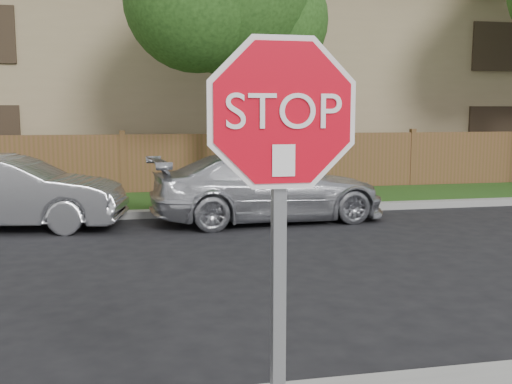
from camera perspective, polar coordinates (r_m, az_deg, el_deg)
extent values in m
cube|color=gray|center=(12.55, -12.58, -2.13)|extent=(70.00, 0.30, 0.15)
cube|color=#1E4714|center=(14.18, -12.52, -1.09)|extent=(70.00, 3.00, 0.12)
cube|color=brown|center=(15.69, -12.55, 2.45)|extent=(70.00, 0.12, 1.60)
cube|color=#9C8861|center=(21.24, -12.59, 9.68)|extent=(34.00, 8.00, 6.00)
cylinder|color=#382B21|center=(14.12, -2.48, 6.79)|extent=(0.44, 0.44, 3.92)
sphere|color=#1D3E13|center=(14.75, 0.85, 16.10)|extent=(3.00, 3.00, 3.00)
cube|color=gray|center=(3.02, 2.14, -9.83)|extent=(0.06, 0.06, 2.30)
cylinder|color=white|center=(2.82, 2.55, 7.52)|extent=(1.01, 0.02, 1.01)
cylinder|color=red|center=(2.80, 2.61, 7.52)|extent=(0.93, 0.02, 0.93)
cube|color=white|center=(2.80, 2.66, 3.01)|extent=(0.11, 0.00, 0.15)
imported|color=#AEAFB3|center=(11.97, -22.50, -0.03)|extent=(4.36, 2.14, 1.37)
imported|color=silver|center=(11.89, 1.19, 0.45)|extent=(4.80, 2.25, 1.35)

